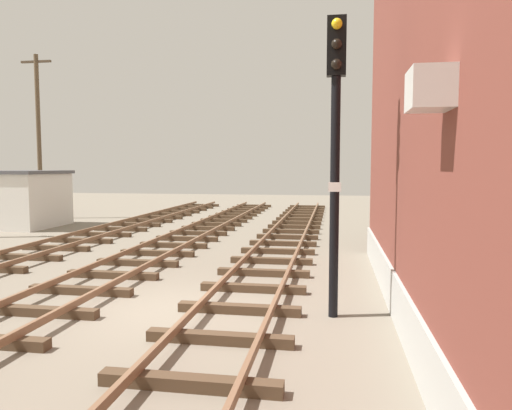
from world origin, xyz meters
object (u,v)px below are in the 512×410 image
at_px(control_hut, 26,199).
at_px(utility_pole_far, 39,134).
at_px(signal_mast, 335,133).
at_px(parked_car_blue, 21,200).

distance_m(control_hut, utility_pole_far, 5.23).
relative_size(signal_mast, control_hut, 1.52).
relative_size(signal_mast, parked_car_blue, 1.37).
relative_size(parked_car_blue, utility_pole_far, 0.46).
height_order(control_hut, parked_car_blue, control_hut).
xyz_separation_m(signal_mast, parked_car_blue, (-18.92, 16.87, -2.69)).
bearing_deg(control_hut, parked_car_blue, 128.05).
height_order(parked_car_blue, utility_pole_far, utility_pole_far).
bearing_deg(control_hut, signal_mast, -38.16).
bearing_deg(signal_mast, utility_pole_far, 137.16).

